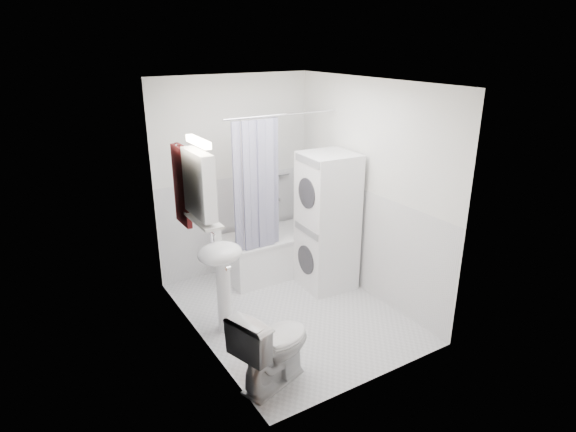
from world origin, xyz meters
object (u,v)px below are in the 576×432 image
bathtub (277,250)px  sink (221,267)px  toilet (273,346)px  washer_dryer (327,222)px

bathtub → sink: size_ratio=1.29×
bathtub → toilet: 2.09m
bathtub → washer_dryer: size_ratio=0.84×
sink → washer_dryer: 1.46m
bathtub → toilet: toilet is taller
sink → bathtub: bearing=37.5°
washer_dryer → sink: bearing=-166.7°
sink → washer_dryer: (1.43, 0.25, 0.10)m
sink → toilet: size_ratio=1.42×
sink → toilet: bearing=-87.9°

